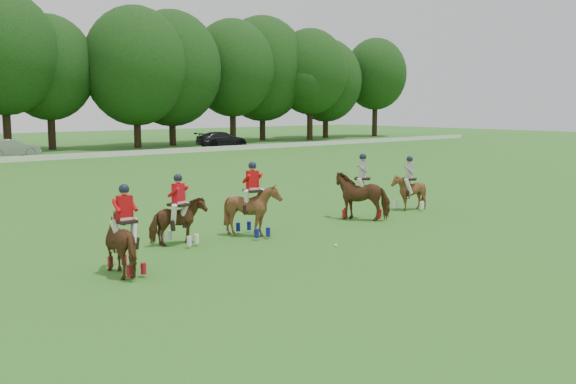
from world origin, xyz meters
TOP-DOWN VIEW (x-y plane):
  - ground at (0.00, 0.00)m, footprint 180.00×180.00m
  - car_mid at (5.10, 42.50)m, footprint 4.72×2.21m
  - car_right at (25.65, 42.50)m, footprint 5.53×2.67m
  - polo_red_a at (-3.99, 3.01)m, footprint 1.14×1.86m
  - polo_red_b at (-1.28, 5.06)m, footprint 1.74×1.61m
  - polo_red_c at (1.23, 4.72)m, footprint 1.57×1.72m
  - polo_stripe_a at (6.21, 4.62)m, footprint 2.00×2.21m
  - polo_stripe_b at (9.15, 4.84)m, footprint 1.71×1.75m
  - polo_ball at (2.18, 1.86)m, footprint 0.09×0.09m

SIDE VIEW (x-z plane):
  - ground at x=0.00m, z-range 0.00..0.00m
  - polo_ball at x=2.18m, z-range 0.00..0.09m
  - car_mid at x=5.10m, z-range 0.00..1.50m
  - polo_red_b at x=-1.28m, z-range -0.32..1.84m
  - polo_stripe_b at x=9.15m, z-range -0.32..1.86m
  - car_right at x=25.65m, z-range 0.00..1.55m
  - polo_red_a at x=-3.99m, z-range -0.32..1.94m
  - polo_red_c at x=1.23m, z-range -0.33..2.08m
  - polo_stripe_a at x=6.21m, z-range -0.32..2.11m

